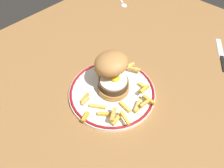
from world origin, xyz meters
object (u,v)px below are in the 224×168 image
at_px(dinner_plate, 112,92).
at_px(burger, 112,72).
at_px(knife, 222,57).
at_px(spoon, 123,3).

bearing_deg(dinner_plate, burger, 39.72).
relative_size(dinner_plate, burger, 2.12).
distance_m(burger, knife, 0.42).
bearing_deg(spoon, knife, -94.52).
bearing_deg(dinner_plate, knife, -24.48).
bearing_deg(burger, dinner_plate, -140.28).
relative_size(burger, knife, 0.76).
distance_m(dinner_plate, knife, 0.42).
bearing_deg(burger, spoon, 37.24).
relative_size(dinner_plate, knife, 1.61).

